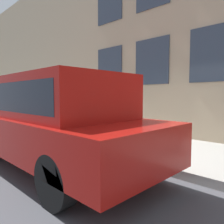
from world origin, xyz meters
The scene contains 6 objects.
ground_plane centered at (0.00, 0.00, 0.00)m, with size 80.00×80.00×0.00m, color #47474C.
sidewalk centered at (1.40, 0.00, 0.08)m, with size 2.81×60.00×0.16m.
building_facade centered at (2.95, 0.00, 3.87)m, with size 0.33×40.00×7.73m.
fire_hydrant centered at (0.58, 0.60, 0.61)m, with size 0.35×0.46×0.88m.
person centered at (0.80, 1.05, 0.90)m, with size 0.30×0.20×1.23m.
parked_truck_red_near centered at (-1.20, 0.70, 1.05)m, with size 1.92×5.18×1.84m.
Camera 1 is at (-3.49, -3.28, 1.47)m, focal length 35.00 mm.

